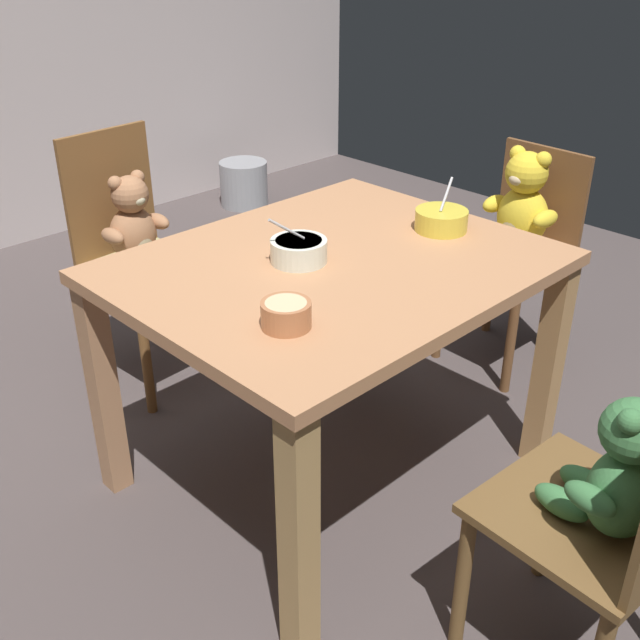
{
  "coord_description": "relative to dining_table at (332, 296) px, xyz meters",
  "views": [
    {
      "loc": [
        -1.37,
        -1.35,
        1.59
      ],
      "look_at": [
        0.0,
        0.05,
        0.53
      ],
      "focal_mm": 42.58,
      "sensor_mm": 36.0,
      "label": 1
    }
  ],
  "objects": [
    {
      "name": "ground_plane",
      "position": [
        0.0,
        0.0,
        -0.65
      ],
      "size": [
        5.2,
        5.2,
        0.04
      ],
      "color": "#4C4241"
    },
    {
      "name": "porridge_bowl_yellow_near_right",
      "position": [
        0.4,
        -0.07,
        0.14
      ],
      "size": [
        0.17,
        0.16,
        0.14
      ],
      "color": "yellow",
      "rests_on": "dining_table"
    },
    {
      "name": "metal_pail",
      "position": [
        1.41,
        2.15,
        -0.49
      ],
      "size": [
        0.29,
        0.29,
        0.27
      ],
      "primitive_type": "cylinder",
      "color": "#93969B",
      "rests_on": "ground_plane"
    },
    {
      "name": "porridge_bowl_terracotta_near_left",
      "position": [
        -0.35,
        -0.19,
        0.14
      ],
      "size": [
        0.12,
        0.12,
        0.06
      ],
      "color": "#B87148",
      "rests_on": "dining_table"
    },
    {
      "name": "porridge_bowl_white_center",
      "position": [
        -0.07,
        0.06,
        0.14
      ],
      "size": [
        0.17,
        0.16,
        0.14
      ],
      "color": "silver",
      "rests_on": "dining_table"
    },
    {
      "name": "teddy_chair_far_center",
      "position": [
        -0.08,
        0.91,
        -0.1
      ],
      "size": [
        0.41,
        0.42,
        0.92
      ],
      "rotation": [
        0.0,
        0.0,
        -1.51
      ],
      "color": "brown",
      "rests_on": "ground_plane"
    },
    {
      "name": "dining_table",
      "position": [
        0.0,
        0.0,
        0.0
      ],
      "size": [
        1.15,
        0.94,
        0.74
      ],
      "color": "#B57C53",
      "rests_on": "ground_plane"
    },
    {
      "name": "teddy_chair_near_front",
      "position": [
        -0.09,
        -0.92,
        -0.11
      ],
      "size": [
        0.43,
        0.43,
        0.87
      ],
      "rotation": [
        0.0,
        0.0,
        1.51
      ],
      "color": "brown",
      "rests_on": "ground_plane"
    },
    {
      "name": "teddy_chair_near_right",
      "position": [
        1.01,
        0.03,
        -0.08
      ],
      "size": [
        0.41,
        0.41,
        0.84
      ],
      "rotation": [
        0.0,
        0.0,
        3.1
      ],
      "color": "brown",
      "rests_on": "ground_plane"
    }
  ]
}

